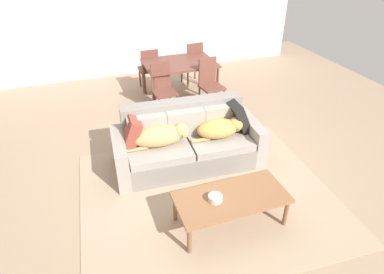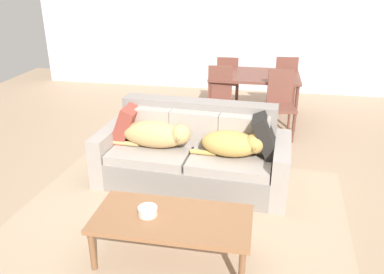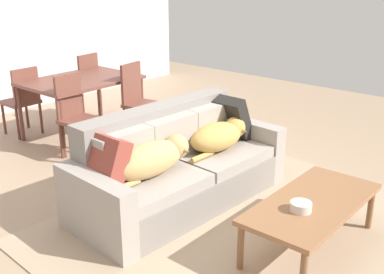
% 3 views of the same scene
% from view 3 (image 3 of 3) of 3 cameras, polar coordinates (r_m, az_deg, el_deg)
% --- Properties ---
extents(ground_plane, '(10.00, 10.00, 0.00)m').
position_cam_3_polar(ground_plane, '(4.63, -0.50, -7.49)').
color(ground_plane, tan).
extents(area_rug, '(3.37, 2.92, 0.01)m').
position_cam_3_polar(area_rug, '(4.19, 6.73, -10.75)').
color(area_rug, tan).
rests_on(area_rug, ground).
extents(couch, '(2.16, 1.00, 0.89)m').
position_cam_3_polar(couch, '(4.49, -1.85, -3.65)').
color(couch, gray).
rests_on(couch, ground).
extents(dog_on_left_cushion, '(0.92, 0.37, 0.30)m').
position_cam_3_polar(dog_on_left_cushion, '(4.08, -4.69, -2.51)').
color(dog_on_left_cushion, tan).
rests_on(dog_on_left_cushion, couch).
extents(dog_on_right_cushion, '(0.79, 0.40, 0.28)m').
position_cam_3_polar(dog_on_right_cushion, '(4.64, 3.23, 0.16)').
color(dog_on_right_cushion, tan).
rests_on(dog_on_right_cushion, couch).
extents(throw_pillow_by_left_arm, '(0.32, 0.45, 0.46)m').
position_cam_3_polar(throw_pillow_by_left_arm, '(3.94, -10.56, -2.96)').
color(throw_pillow_by_left_arm, brown).
rests_on(throw_pillow_by_left_arm, couch).
extents(throw_pillow_by_right_arm, '(0.32, 0.48, 0.48)m').
position_cam_3_polar(throw_pillow_by_right_arm, '(4.96, 4.29, 2.34)').
color(throw_pillow_by_right_arm, black).
rests_on(throw_pillow_by_right_arm, couch).
extents(coffee_table, '(1.28, 0.60, 0.41)m').
position_cam_3_polar(coffee_table, '(3.84, 14.12, -7.99)').
color(coffee_table, '#92613E').
rests_on(coffee_table, ground).
extents(bowl_on_coffee_table, '(0.16, 0.16, 0.07)m').
position_cam_3_polar(bowl_on_coffee_table, '(3.65, 12.84, -8.09)').
color(bowl_on_coffee_table, silver).
rests_on(bowl_on_coffee_table, coffee_table).
extents(dining_table, '(1.37, 0.97, 0.76)m').
position_cam_3_polar(dining_table, '(6.29, -13.08, 6.19)').
color(dining_table, brown).
rests_on(dining_table, ground).
extents(dining_chair_near_left, '(0.43, 0.43, 0.96)m').
position_cam_3_polar(dining_chair_near_left, '(5.64, -13.67, 2.80)').
color(dining_chair_near_left, brown).
rests_on(dining_chair_near_left, ground).
extents(dining_chair_near_right, '(0.45, 0.45, 0.97)m').
position_cam_3_polar(dining_chair_near_right, '(6.11, -6.44, 4.62)').
color(dining_chair_near_right, brown).
rests_on(dining_chair_near_right, ground).
extents(dining_chair_far_left, '(0.40, 0.40, 0.90)m').
position_cam_3_polar(dining_chair_far_left, '(6.57, -19.51, 4.39)').
color(dining_chair_far_left, brown).
rests_on(dining_chair_far_left, ground).
extents(dining_chair_far_right, '(0.44, 0.44, 0.95)m').
position_cam_3_polar(dining_chair_far_right, '(7.08, -12.73, 6.33)').
color(dining_chair_far_right, brown).
rests_on(dining_chair_far_right, ground).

